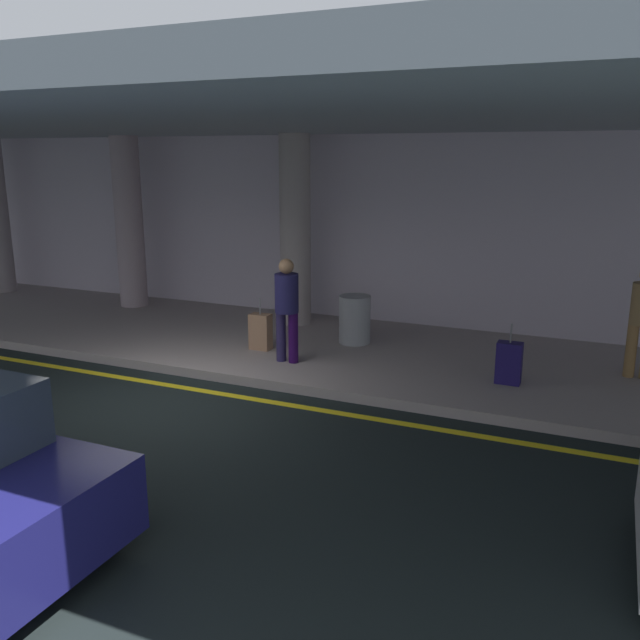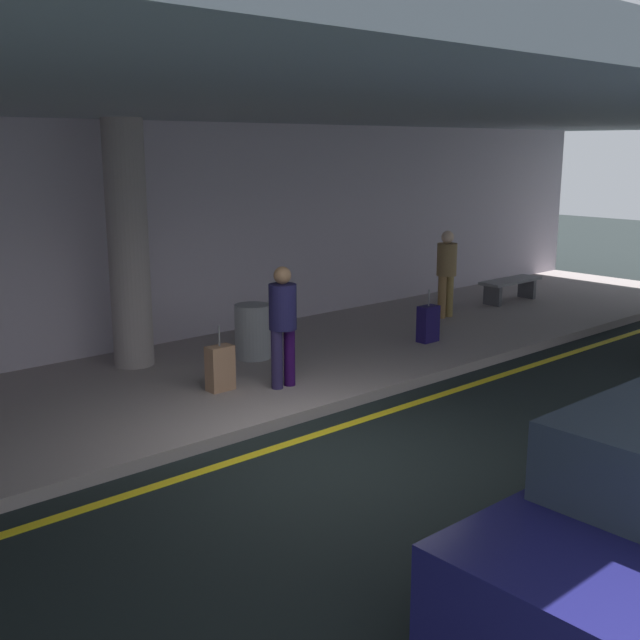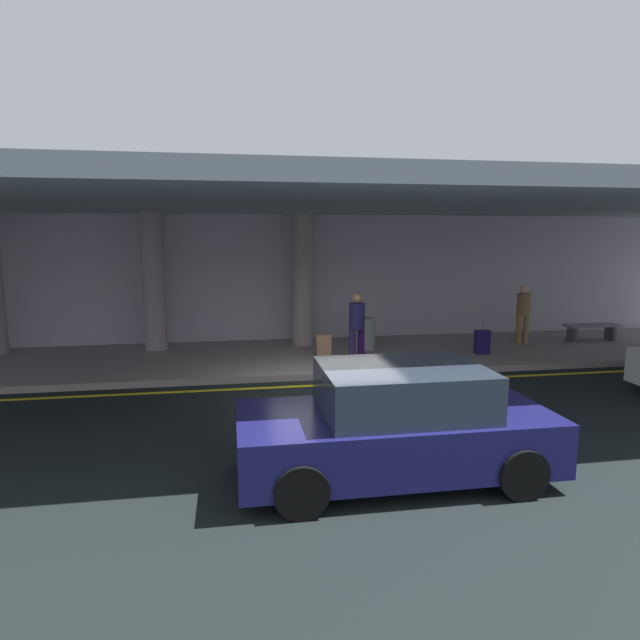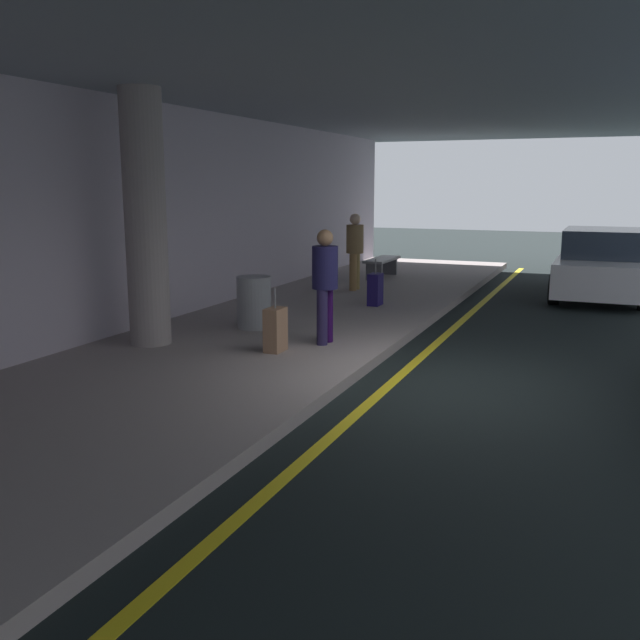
{
  "view_description": "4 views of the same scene",
  "coord_description": "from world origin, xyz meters",
  "px_view_note": "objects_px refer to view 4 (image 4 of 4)",
  "views": [
    {
      "loc": [
        5.64,
        -7.28,
        3.4
      ],
      "look_at": [
        1.49,
        2.15,
        0.85
      ],
      "focal_mm": 37.42,
      "sensor_mm": 36.0,
      "label": 1
    },
    {
      "loc": [
        -5.43,
        -6.06,
        3.4
      ],
      "look_at": [
        1.55,
        1.82,
        1.04
      ],
      "focal_mm": 43.56,
      "sensor_mm": 36.0,
      "label": 2
    },
    {
      "loc": [
        -2.01,
        -10.44,
        3.16
      ],
      "look_at": [
        0.1,
        2.01,
        1.2
      ],
      "focal_mm": 30.09,
      "sensor_mm": 36.0,
      "label": 3
    },
    {
      "loc": [
        -8.37,
        -1.88,
        2.48
      ],
      "look_at": [
        -0.61,
        1.36,
        0.84
      ],
      "focal_mm": 39.29,
      "sensor_mm": 36.0,
      "label": 4
    }
  ],
  "objects_px": {
    "car_white": "(601,265)",
    "person_waiting_for_ride": "(355,247)",
    "bench_metal": "(382,263)",
    "suitcase_upright_primary": "(275,330)",
    "suitcase_upright_secondary": "(375,289)",
    "support_column_center": "(145,219)",
    "traveler_with_luggage": "(325,279)",
    "trash_bin_steel": "(254,302)"
  },
  "relations": [
    {
      "from": "person_waiting_for_ride",
      "to": "suitcase_upright_primary",
      "type": "bearing_deg",
      "value": 158.55
    },
    {
      "from": "traveler_with_luggage",
      "to": "suitcase_upright_secondary",
      "type": "relative_size",
      "value": 1.87
    },
    {
      "from": "suitcase_upright_primary",
      "to": "suitcase_upright_secondary",
      "type": "relative_size",
      "value": 1.0
    },
    {
      "from": "bench_metal",
      "to": "car_white",
      "type": "bearing_deg",
      "value": -93.01
    },
    {
      "from": "person_waiting_for_ride",
      "to": "bench_metal",
      "type": "relative_size",
      "value": 1.05
    },
    {
      "from": "support_column_center",
      "to": "suitcase_upright_secondary",
      "type": "bearing_deg",
      "value": -24.62
    },
    {
      "from": "car_white",
      "to": "bench_metal",
      "type": "height_order",
      "value": "car_white"
    },
    {
      "from": "suitcase_upright_secondary",
      "to": "bench_metal",
      "type": "bearing_deg",
      "value": 1.44
    },
    {
      "from": "bench_metal",
      "to": "trash_bin_steel",
      "type": "bearing_deg",
      "value": 179.96
    },
    {
      "from": "car_white",
      "to": "suitcase_upright_secondary",
      "type": "distance_m",
      "value": 5.46
    },
    {
      "from": "traveler_with_luggage",
      "to": "person_waiting_for_ride",
      "type": "relative_size",
      "value": 1.0
    },
    {
      "from": "bench_metal",
      "to": "trash_bin_steel",
      "type": "xyz_separation_m",
      "value": [
        -6.83,
        0.0,
        0.07
      ]
    },
    {
      "from": "bench_metal",
      "to": "suitcase_upright_primary",
      "type": "bearing_deg",
      "value": -172.75
    },
    {
      "from": "support_column_center",
      "to": "suitcase_upright_secondary",
      "type": "relative_size",
      "value": 4.06
    },
    {
      "from": "person_waiting_for_ride",
      "to": "suitcase_upright_secondary",
      "type": "distance_m",
      "value": 2.13
    },
    {
      "from": "car_white",
      "to": "traveler_with_luggage",
      "type": "xyz_separation_m",
      "value": [
        -7.15,
        3.64,
        0.4
      ]
    },
    {
      "from": "suitcase_upright_primary",
      "to": "suitcase_upright_secondary",
      "type": "bearing_deg",
      "value": 25.18
    },
    {
      "from": "support_column_center",
      "to": "car_white",
      "type": "bearing_deg",
      "value": -36.47
    },
    {
      "from": "traveler_with_luggage",
      "to": "bench_metal",
      "type": "height_order",
      "value": "traveler_with_luggage"
    },
    {
      "from": "car_white",
      "to": "trash_bin_steel",
      "type": "relative_size",
      "value": 4.82
    },
    {
      "from": "bench_metal",
      "to": "person_waiting_for_ride",
      "type": "bearing_deg",
      "value": -177.87
    },
    {
      "from": "support_column_center",
      "to": "suitcase_upright_secondary",
      "type": "xyz_separation_m",
      "value": [
        4.43,
        -2.03,
        -1.51
      ]
    },
    {
      "from": "car_white",
      "to": "bench_metal",
      "type": "relative_size",
      "value": 2.56
    },
    {
      "from": "car_white",
      "to": "suitcase_upright_primary",
      "type": "relative_size",
      "value": 4.56
    },
    {
      "from": "person_waiting_for_ride",
      "to": "bench_metal",
      "type": "height_order",
      "value": "person_waiting_for_ride"
    },
    {
      "from": "suitcase_upright_primary",
      "to": "bench_metal",
      "type": "xyz_separation_m",
      "value": [
        8.16,
        1.04,
        0.04
      ]
    },
    {
      "from": "car_white",
      "to": "suitcase_upright_secondary",
      "type": "bearing_deg",
      "value": 131.88
    },
    {
      "from": "support_column_center",
      "to": "trash_bin_steel",
      "type": "height_order",
      "value": "support_column_center"
    },
    {
      "from": "support_column_center",
      "to": "bench_metal",
      "type": "height_order",
      "value": "support_column_center"
    },
    {
      "from": "suitcase_upright_secondary",
      "to": "trash_bin_steel",
      "type": "bearing_deg",
      "value": 143.63
    },
    {
      "from": "suitcase_upright_secondary",
      "to": "bench_metal",
      "type": "distance_m",
      "value": 4.15
    },
    {
      "from": "support_column_center",
      "to": "person_waiting_for_ride",
      "type": "height_order",
      "value": "support_column_center"
    },
    {
      "from": "car_white",
      "to": "person_waiting_for_ride",
      "type": "height_order",
      "value": "person_waiting_for_ride"
    },
    {
      "from": "car_white",
      "to": "support_column_center",
      "type": "bearing_deg",
      "value": 142.44
    },
    {
      "from": "suitcase_upright_primary",
      "to": "bench_metal",
      "type": "height_order",
      "value": "suitcase_upright_primary"
    },
    {
      "from": "suitcase_upright_primary",
      "to": "person_waiting_for_ride",
      "type": "bearing_deg",
      "value": 35.73
    },
    {
      "from": "traveler_with_luggage",
      "to": "bench_metal",
      "type": "distance_m",
      "value": 7.59
    },
    {
      "from": "support_column_center",
      "to": "bench_metal",
      "type": "xyz_separation_m",
      "value": [
        8.42,
        -0.89,
        -1.47
      ]
    },
    {
      "from": "support_column_center",
      "to": "suitcase_upright_primary",
      "type": "bearing_deg",
      "value": -82.37
    },
    {
      "from": "suitcase_upright_secondary",
      "to": "bench_metal",
      "type": "height_order",
      "value": "suitcase_upright_secondary"
    },
    {
      "from": "car_white",
      "to": "person_waiting_for_ride",
      "type": "distance_m",
      "value": 5.44
    },
    {
      "from": "person_waiting_for_ride",
      "to": "suitcase_upright_primary",
      "type": "height_order",
      "value": "person_waiting_for_ride"
    }
  ]
}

